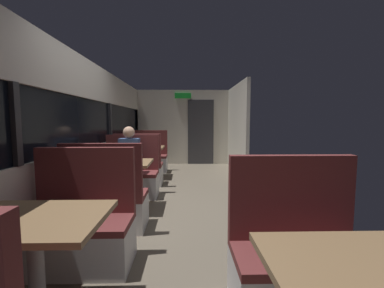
# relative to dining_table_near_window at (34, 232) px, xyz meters

# --- Properties ---
(ground_plane) EXTENTS (3.30, 9.20, 0.02)m
(ground_plane) POSITION_rel_dining_table_near_window_xyz_m (0.89, 2.09, -0.65)
(ground_plane) COLOR #665B4C
(carriage_window_panel_left) EXTENTS (0.09, 8.48, 2.30)m
(carriage_window_panel_left) POSITION_rel_dining_table_near_window_xyz_m (-0.56, 2.09, 0.47)
(carriage_window_panel_left) COLOR beige
(carriage_window_panel_left) RESTS_ON ground_plane
(carriage_end_bulkhead) EXTENTS (2.90, 0.11, 2.30)m
(carriage_end_bulkhead) POSITION_rel_dining_table_near_window_xyz_m (0.95, 6.28, 0.50)
(carriage_end_bulkhead) COLOR beige
(carriage_end_bulkhead) RESTS_ON ground_plane
(carriage_aisle_panel_right) EXTENTS (0.08, 2.40, 2.30)m
(carriage_aisle_panel_right) POSITION_rel_dining_table_near_window_xyz_m (2.34, 5.09, 0.51)
(carriage_aisle_panel_right) COLOR beige
(carriage_aisle_panel_right) RESTS_ON ground_plane
(dining_table_near_window) EXTENTS (0.90, 0.70, 0.74)m
(dining_table_near_window) POSITION_rel_dining_table_near_window_xyz_m (0.00, 0.00, 0.00)
(dining_table_near_window) COLOR #9E9EA3
(dining_table_near_window) RESTS_ON ground_plane
(bench_near_window_facing_entry) EXTENTS (0.95, 0.50, 1.10)m
(bench_near_window_facing_entry) POSITION_rel_dining_table_near_window_xyz_m (0.00, 0.70, -0.31)
(bench_near_window_facing_entry) COLOR silver
(bench_near_window_facing_entry) RESTS_ON ground_plane
(dining_table_mid_window) EXTENTS (0.90, 0.70, 0.74)m
(dining_table_mid_window) POSITION_rel_dining_table_near_window_xyz_m (0.00, 2.18, 0.00)
(dining_table_mid_window) COLOR #9E9EA3
(dining_table_mid_window) RESTS_ON ground_plane
(bench_mid_window_facing_end) EXTENTS (0.95, 0.50, 1.10)m
(bench_mid_window_facing_end) POSITION_rel_dining_table_near_window_xyz_m (0.00, 1.48, -0.31)
(bench_mid_window_facing_end) COLOR silver
(bench_mid_window_facing_end) RESTS_ON ground_plane
(bench_mid_window_facing_entry) EXTENTS (0.95, 0.50, 1.10)m
(bench_mid_window_facing_entry) POSITION_rel_dining_table_near_window_xyz_m (0.00, 2.88, -0.31)
(bench_mid_window_facing_entry) COLOR silver
(bench_mid_window_facing_entry) RESTS_ON ground_plane
(dining_table_far_window) EXTENTS (0.90, 0.70, 0.74)m
(dining_table_far_window) POSITION_rel_dining_table_near_window_xyz_m (0.00, 4.36, 0.00)
(dining_table_far_window) COLOR #9E9EA3
(dining_table_far_window) RESTS_ON ground_plane
(bench_far_window_facing_end) EXTENTS (0.95, 0.50, 1.10)m
(bench_far_window_facing_end) POSITION_rel_dining_table_near_window_xyz_m (0.00, 3.66, -0.31)
(bench_far_window_facing_end) COLOR silver
(bench_far_window_facing_end) RESTS_ON ground_plane
(bench_far_window_facing_entry) EXTENTS (0.95, 0.50, 1.10)m
(bench_far_window_facing_entry) POSITION_rel_dining_table_near_window_xyz_m (0.00, 5.06, -0.31)
(bench_far_window_facing_entry) COLOR silver
(bench_far_window_facing_entry) RESTS_ON ground_plane
(bench_front_aisle_facing_entry) EXTENTS (0.95, 0.50, 1.10)m
(bench_front_aisle_facing_entry) POSITION_rel_dining_table_near_window_xyz_m (1.79, 0.10, -0.31)
(bench_front_aisle_facing_entry) COLOR silver
(bench_front_aisle_facing_entry) RESTS_ON ground_plane
(seated_passenger) EXTENTS (0.47, 0.55, 1.26)m
(seated_passenger) POSITION_rel_dining_table_near_window_xyz_m (0.00, 2.81, -0.10)
(seated_passenger) COLOR #26262D
(seated_passenger) RESTS_ON ground_plane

